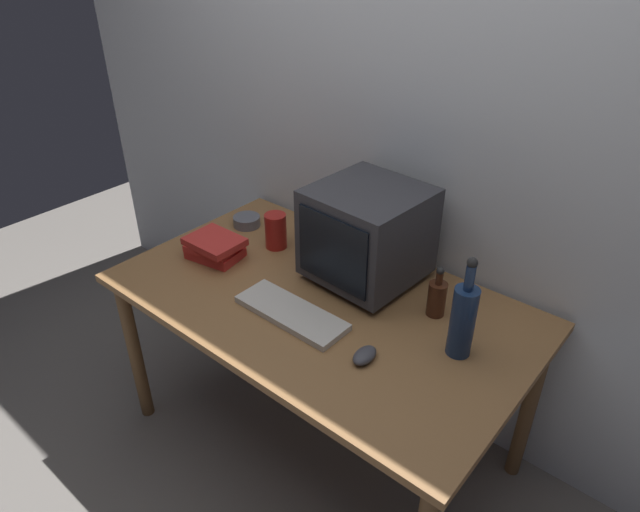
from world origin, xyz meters
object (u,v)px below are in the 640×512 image
cd_spindle (247,221)px  metal_canister (276,231)px  keyboard (291,313)px  computer_mouse (365,355)px  bottle_tall (463,319)px  bottle_short (437,297)px  crt_monitor (367,234)px  book_stack (215,247)px

cd_spindle → metal_canister: metal_canister is taller
keyboard → computer_mouse: 0.33m
bottle_tall → bottle_short: 0.21m
crt_monitor → computer_mouse: bearing=-54.0°
keyboard → computer_mouse: (0.33, -0.02, 0.01)m
crt_monitor → keyboard: size_ratio=0.97×
crt_monitor → keyboard: (-0.06, -0.36, -0.18)m
bottle_tall → metal_canister: bearing=173.3°
bottle_tall → bottle_short: (-0.16, 0.13, -0.06)m
book_stack → bottle_tall: bearing=6.4°
bottle_short → bottle_tall: bearing=-39.3°
computer_mouse → metal_canister: 0.77m
book_stack → metal_canister: (0.13, 0.22, 0.03)m
bottle_short → cd_spindle: 0.98m
bottle_short → cd_spindle: bearing=178.6°
keyboard → book_stack: bearing=170.6°
cd_spindle → metal_canister: (0.23, -0.05, 0.05)m
keyboard → metal_canister: bearing=140.7°
keyboard → metal_canister: (-0.37, 0.31, 0.06)m
keyboard → book_stack: size_ratio=1.77×
crt_monitor → computer_mouse: 0.50m
book_stack → computer_mouse: bearing=-7.3°
cd_spindle → book_stack: bearing=-69.5°
bottle_tall → book_stack: size_ratio=1.50×
bottle_tall → book_stack: 1.04m
computer_mouse → book_stack: bearing=169.6°
computer_mouse → book_stack: (-0.83, 0.11, 0.03)m
bottle_short → cd_spindle: size_ratio=1.61×
metal_canister → crt_monitor: bearing=6.7°
computer_mouse → metal_canister: size_ratio=0.67×
metal_canister → computer_mouse: bearing=-25.1°
keyboard → bottle_short: bearing=42.0°
bottle_short → book_stack: size_ratio=0.82×
keyboard → bottle_tall: 0.59m
bottle_short → cd_spindle: bottle_short is taller
keyboard → metal_canister: size_ratio=2.80×
keyboard → bottle_short: bottle_short is taller
cd_spindle → crt_monitor: bearing=0.2°
bottle_tall → bottle_short: bearing=140.7°
crt_monitor → keyboard: crt_monitor is taller
computer_mouse → bottle_tall: (0.21, 0.22, 0.12)m
metal_canister → bottle_tall: bearing=-6.7°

